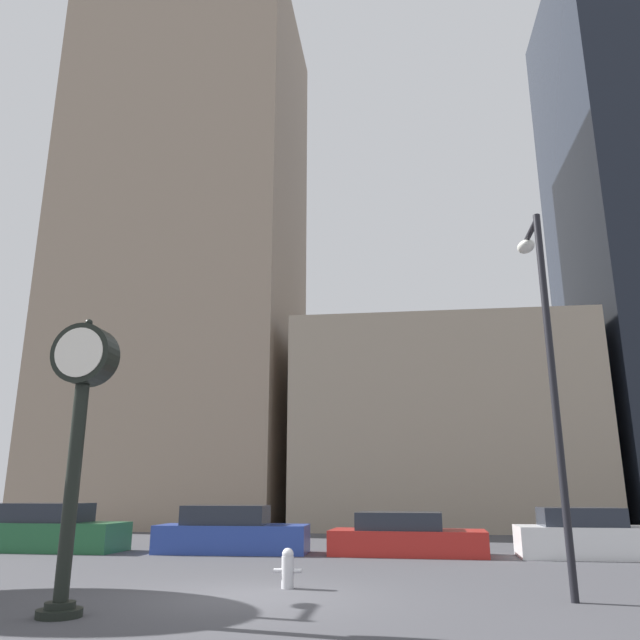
% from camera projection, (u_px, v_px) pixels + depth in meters
% --- Properties ---
extents(ground_plane, '(200.00, 200.00, 0.00)m').
position_uv_depth(ground_plane, '(248.00, 597.00, 11.23)').
color(ground_plane, '#424247').
extents(building_tall_tower, '(13.32, 12.00, 34.03)m').
position_uv_depth(building_tall_tower, '(190.00, 247.00, 39.96)').
color(building_tall_tower, gray).
rests_on(building_tall_tower, ground_plane).
extents(building_storefront_row, '(15.17, 12.00, 10.46)m').
position_uv_depth(building_storefront_row, '(439.00, 429.00, 34.96)').
color(building_storefront_row, gray).
rests_on(building_storefront_row, ground_plane).
extents(street_clock, '(1.02, 0.69, 4.69)m').
position_uv_depth(street_clock, '(80.00, 409.00, 10.27)').
color(street_clock, black).
rests_on(street_clock, ground_plane).
extents(car_green, '(4.77, 2.00, 1.49)m').
position_uv_depth(car_green, '(50.00, 531.00, 20.13)').
color(car_green, '#236038').
rests_on(car_green, ground_plane).
extents(car_blue, '(4.74, 1.84, 1.43)m').
position_uv_depth(car_blue, '(231.00, 533.00, 19.49)').
color(car_blue, '#28429E').
rests_on(car_blue, ground_plane).
extents(car_red, '(4.75, 2.19, 1.24)m').
position_uv_depth(car_red, '(406.00, 537.00, 18.81)').
color(car_red, red).
rests_on(car_red, ground_plane).
extents(car_white, '(4.13, 2.01, 1.40)m').
position_uv_depth(car_white, '(588.00, 536.00, 18.01)').
color(car_white, silver).
rests_on(car_white, ground_plane).
extents(fire_hydrant_far, '(0.56, 0.24, 0.75)m').
position_uv_depth(fire_hydrant_far, '(288.00, 568.00, 12.36)').
color(fire_hydrant_far, '#B7B7BC').
rests_on(fire_hydrant_far, ground_plane).
extents(street_lamp_right, '(0.36, 1.57, 7.24)m').
position_uv_depth(street_lamp_right, '(545.00, 340.00, 12.26)').
color(street_lamp_right, black).
rests_on(street_lamp_right, ground_plane).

